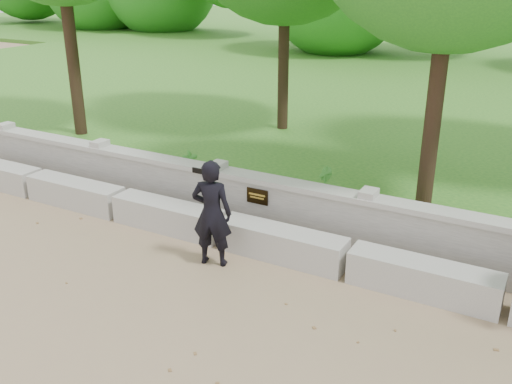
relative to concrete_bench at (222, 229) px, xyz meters
The scene contains 7 objects.
ground 1.91m from the concrete_bench, 90.00° to the right, with size 80.00×80.00×0.00m, color #8D7756.
lawn 12.10m from the concrete_bench, 90.00° to the left, with size 40.00×22.00×0.25m, color #255D1D.
concrete_bench is the anchor object (origin of this frame).
parapet_wall 0.74m from the concrete_bench, 89.99° to the left, with size 12.50×0.35×0.90m.
man_main 0.83m from the concrete_bench, 69.12° to the right, with size 0.63×0.58×1.53m.
shrub_a 2.10m from the concrete_bench, 137.53° to the left, with size 0.31×0.21×0.58m, color #3D8B2F.
shrub_b 2.01m from the concrete_bench, 63.23° to the left, with size 0.31×0.25×0.56m, color #3D8B2F.
Camera 1 is at (4.20, -4.63, 3.89)m, focal length 40.00 mm.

